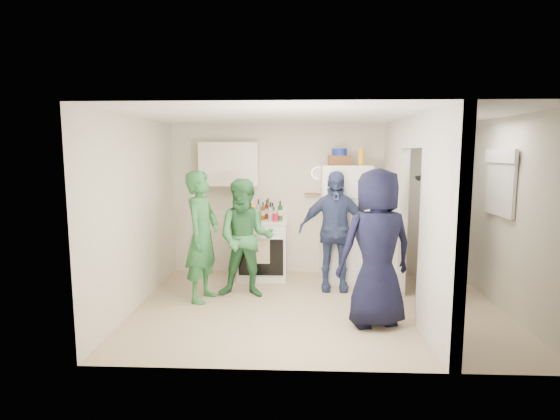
# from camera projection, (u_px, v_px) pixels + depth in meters

# --- Properties ---
(floor) EXTENTS (4.80, 4.80, 0.00)m
(floor) POSITION_uv_depth(u_px,v_px,m) (318.00, 307.00, 5.80)
(floor) COLOR tan
(floor) RESTS_ON ground
(wall_back) EXTENTS (4.80, 0.00, 4.80)m
(wall_back) POSITION_uv_depth(u_px,v_px,m) (315.00, 200.00, 7.32)
(wall_back) COLOR silver
(wall_back) RESTS_ON floor
(wall_front) EXTENTS (4.80, 0.00, 4.80)m
(wall_front) POSITION_uv_depth(u_px,v_px,m) (328.00, 241.00, 3.95)
(wall_front) COLOR silver
(wall_front) RESTS_ON floor
(wall_left) EXTENTS (0.00, 3.40, 3.40)m
(wall_left) POSITION_uv_depth(u_px,v_px,m) (136.00, 213.00, 5.74)
(wall_left) COLOR silver
(wall_left) RESTS_ON floor
(wall_right) EXTENTS (0.00, 3.40, 3.40)m
(wall_right) POSITION_uv_depth(u_px,v_px,m) (509.00, 216.00, 5.53)
(wall_right) COLOR silver
(wall_right) RESTS_ON floor
(ceiling) EXTENTS (4.80, 4.80, 0.00)m
(ceiling) POSITION_uv_depth(u_px,v_px,m) (320.00, 116.00, 5.47)
(ceiling) COLOR white
(ceiling) RESTS_ON wall_back
(partition_pier_back) EXTENTS (0.12, 1.20, 2.50)m
(partition_pier_back) POSITION_uv_depth(u_px,v_px,m) (394.00, 205.00, 6.67)
(partition_pier_back) COLOR silver
(partition_pier_back) RESTS_ON floor
(partition_pier_front) EXTENTS (0.12, 1.20, 2.50)m
(partition_pier_front) POSITION_uv_depth(u_px,v_px,m) (441.00, 230.00, 4.49)
(partition_pier_front) COLOR silver
(partition_pier_front) RESTS_ON floor
(partition_header) EXTENTS (0.12, 1.00, 0.40)m
(partition_header) POSITION_uv_depth(u_px,v_px,m) (417.00, 132.00, 5.44)
(partition_header) COLOR silver
(partition_header) RESTS_ON partition_pier_back
(stove) EXTENTS (0.81, 0.67, 0.96)m
(stove) POSITION_uv_depth(u_px,v_px,m) (263.00, 248.00, 7.13)
(stove) COLOR white
(stove) RESTS_ON floor
(upper_cabinet) EXTENTS (0.95, 0.34, 0.70)m
(upper_cabinet) POSITION_uv_depth(u_px,v_px,m) (229.00, 164.00, 7.12)
(upper_cabinet) COLOR silver
(upper_cabinet) RESTS_ON wall_back
(fridge) EXTENTS (0.76, 0.74, 1.84)m
(fridge) POSITION_uv_depth(u_px,v_px,m) (345.00, 223.00, 6.99)
(fridge) COLOR white
(fridge) RESTS_ON floor
(wicker_basket) EXTENTS (0.35, 0.25, 0.15)m
(wicker_basket) POSITION_uv_depth(u_px,v_px,m) (339.00, 160.00, 6.91)
(wicker_basket) COLOR brown
(wicker_basket) RESTS_ON fridge
(blue_bowl) EXTENTS (0.24, 0.24, 0.11)m
(blue_bowl) POSITION_uv_depth(u_px,v_px,m) (339.00, 152.00, 6.89)
(blue_bowl) COLOR navy
(blue_bowl) RESTS_ON wicker_basket
(yellow_cup_stack_top) EXTENTS (0.09, 0.09, 0.25)m
(yellow_cup_stack_top) POSITION_uv_depth(u_px,v_px,m) (361.00, 157.00, 6.74)
(yellow_cup_stack_top) COLOR #FFAD15
(yellow_cup_stack_top) RESTS_ON fridge
(wall_clock) EXTENTS (0.22, 0.02, 0.22)m
(wall_clock) POSITION_uv_depth(u_px,v_px,m) (318.00, 173.00, 7.24)
(wall_clock) COLOR white
(wall_clock) RESTS_ON wall_back
(spice_shelf) EXTENTS (0.35, 0.08, 0.03)m
(spice_shelf) POSITION_uv_depth(u_px,v_px,m) (315.00, 194.00, 7.25)
(spice_shelf) COLOR olive
(spice_shelf) RESTS_ON wall_back
(nook_window) EXTENTS (0.03, 0.70, 0.80)m
(nook_window) POSITION_uv_depth(u_px,v_px,m) (502.00, 183.00, 5.68)
(nook_window) COLOR black
(nook_window) RESTS_ON wall_right
(nook_window_frame) EXTENTS (0.04, 0.76, 0.86)m
(nook_window_frame) POSITION_uv_depth(u_px,v_px,m) (501.00, 183.00, 5.68)
(nook_window_frame) COLOR white
(nook_window_frame) RESTS_ON wall_right
(nook_valance) EXTENTS (0.04, 0.82, 0.18)m
(nook_valance) POSITION_uv_depth(u_px,v_px,m) (501.00, 156.00, 5.63)
(nook_valance) COLOR white
(nook_valance) RESTS_ON wall_right
(yellow_cup_stack_stove) EXTENTS (0.09, 0.09, 0.25)m
(yellow_cup_stack_stove) POSITION_uv_depth(u_px,v_px,m) (254.00, 214.00, 6.84)
(yellow_cup_stack_stove) COLOR yellow
(yellow_cup_stack_stove) RESTS_ON stove
(red_cup) EXTENTS (0.09, 0.09, 0.12)m
(red_cup) POSITION_uv_depth(u_px,v_px,m) (275.00, 218.00, 6.85)
(red_cup) COLOR #BC0C2F
(red_cup) RESTS_ON stove
(person_green_left) EXTENTS (0.57, 0.74, 1.80)m
(person_green_left) POSITION_uv_depth(u_px,v_px,m) (202.00, 236.00, 5.99)
(person_green_left) COLOR #2E753C
(person_green_left) RESTS_ON floor
(person_green_center) EXTENTS (0.84, 0.67, 1.68)m
(person_green_center) POSITION_uv_depth(u_px,v_px,m) (246.00, 238.00, 6.15)
(person_green_center) COLOR #377D45
(person_green_center) RESTS_ON floor
(person_denim) EXTENTS (1.05, 0.44, 1.78)m
(person_denim) POSITION_uv_depth(u_px,v_px,m) (334.00, 231.00, 6.46)
(person_denim) COLOR #364B76
(person_denim) RESTS_ON floor
(person_navy) EXTENTS (1.04, 0.83, 1.87)m
(person_navy) POSITION_uv_depth(u_px,v_px,m) (377.00, 248.00, 5.10)
(person_navy) COLOR black
(person_navy) RESTS_ON floor
(person_nook) EXTENTS (1.24, 1.44, 1.94)m
(person_nook) POSITION_uv_depth(u_px,v_px,m) (439.00, 230.00, 6.10)
(person_nook) COLOR black
(person_nook) RESTS_ON floor
(bottle_a) EXTENTS (0.07, 0.07, 0.27)m
(bottle_a) POSITION_uv_depth(u_px,v_px,m) (247.00, 210.00, 7.19)
(bottle_a) COLOR maroon
(bottle_a) RESTS_ON stove
(bottle_b) EXTENTS (0.07, 0.07, 0.27)m
(bottle_b) POSITION_uv_depth(u_px,v_px,m) (250.00, 212.00, 6.98)
(bottle_b) COLOR #1A501F
(bottle_b) RESTS_ON stove
(bottle_c) EXTENTS (0.07, 0.07, 0.31)m
(bottle_c) POSITION_uv_depth(u_px,v_px,m) (259.00, 209.00, 7.18)
(bottle_c) COLOR #9698A3
(bottle_c) RESTS_ON stove
(bottle_d) EXTENTS (0.07, 0.07, 0.28)m
(bottle_d) POSITION_uv_depth(u_px,v_px,m) (263.00, 211.00, 7.00)
(bottle_d) COLOR #5E3910
(bottle_d) RESTS_ON stove
(bottle_e) EXTENTS (0.06, 0.06, 0.33)m
(bottle_e) POSITION_uv_depth(u_px,v_px,m) (268.00, 208.00, 7.21)
(bottle_e) COLOR #919BA0
(bottle_e) RESTS_ON stove
(bottle_f) EXTENTS (0.08, 0.08, 0.27)m
(bottle_f) POSITION_uv_depth(u_px,v_px,m) (273.00, 211.00, 7.05)
(bottle_f) COLOR #143826
(bottle_f) RESTS_ON stove
(bottle_g) EXTENTS (0.07, 0.07, 0.24)m
(bottle_g) POSITION_uv_depth(u_px,v_px,m) (280.00, 211.00, 7.18)
(bottle_g) COLOR olive
(bottle_g) RESTS_ON stove
(bottle_h) EXTENTS (0.07, 0.07, 0.25)m
(bottle_h) POSITION_uv_depth(u_px,v_px,m) (242.00, 213.00, 6.94)
(bottle_h) COLOR silver
(bottle_h) RESTS_ON stove
(bottle_i) EXTENTS (0.07, 0.07, 0.31)m
(bottle_i) POSITION_uv_depth(u_px,v_px,m) (267.00, 209.00, 7.13)
(bottle_i) COLOR #521B0E
(bottle_i) RESTS_ON stove
(bottle_j) EXTENTS (0.07, 0.07, 0.32)m
(bottle_j) POSITION_uv_depth(u_px,v_px,m) (280.00, 211.00, 6.94)
(bottle_j) COLOR #1B5123
(bottle_j) RESTS_ON stove
(bottle_k) EXTENTS (0.07, 0.07, 0.32)m
(bottle_k) POSITION_uv_depth(u_px,v_px,m) (250.00, 209.00, 7.07)
(bottle_k) COLOR brown
(bottle_k) RESTS_ON stove
(bottle_l) EXTENTS (0.08, 0.08, 0.30)m
(bottle_l) POSITION_uv_depth(u_px,v_px,m) (271.00, 212.00, 6.89)
(bottle_l) COLOR #91949F
(bottle_l) RESTS_ON stove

